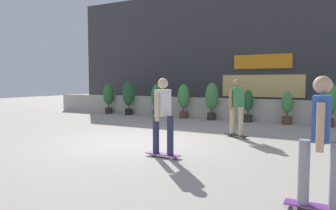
{
  "coord_description": "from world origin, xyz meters",
  "views": [
    {
      "loc": [
        4.62,
        -7.09,
        1.63
      ],
      "look_at": [
        0.0,
        1.5,
        0.9
      ],
      "focal_mm": 33.98,
      "sensor_mm": 36.0,
      "label": 1
    }
  ],
  "objects": [
    {
      "name": "potted_plant_2",
      "position": [
        -2.77,
        5.55,
        0.87
      ],
      "size": [
        0.51,
        0.51,
        1.49
      ],
      "color": "#2D2823",
      "rests_on": "ground"
    },
    {
      "name": "planter_wall",
      "position": [
        0.0,
        6.0,
        0.45
      ],
      "size": [
        18.0,
        0.4,
        0.9
      ],
      "primitive_type": "cube",
      "color": "#B2ADA3",
      "rests_on": "ground"
    },
    {
      "name": "potted_plant_5",
      "position": [
        1.45,
        5.55,
        0.71
      ],
      "size": [
        0.41,
        0.41,
        1.28
      ],
      "color": "#2D2823",
      "rests_on": "ground"
    },
    {
      "name": "potted_plant_7",
      "position": [
        4.35,
        5.55,
        0.95
      ],
      "size": [
        0.57,
        0.57,
        1.61
      ],
      "color": "brown",
      "rests_on": "ground"
    },
    {
      "name": "potted_plant_1",
      "position": [
        -4.36,
        5.55,
        0.95
      ],
      "size": [
        0.57,
        0.57,
        1.62
      ],
      "color": "black",
      "rests_on": "ground"
    },
    {
      "name": "skater_by_wall_right",
      "position": [
        4.45,
        -2.81,
        0.94
      ],
      "size": [
        0.8,
        0.56,
        1.7
      ],
      "color": "#72338C",
      "rests_on": "ground"
    },
    {
      "name": "skater_far_right",
      "position": [
        1.34,
        -1.22,
        0.94
      ],
      "size": [
        0.81,
        0.56,
        1.7
      ],
      "color": "#72338C",
      "rests_on": "ground"
    },
    {
      "name": "potted_plant_6",
      "position": [
        2.93,
        5.55,
        0.69
      ],
      "size": [
        0.4,
        0.4,
        1.26
      ],
      "color": "brown",
      "rests_on": "ground"
    },
    {
      "name": "potted_plant_0",
      "position": [
        -5.59,
        5.55,
        0.88
      ],
      "size": [
        0.52,
        0.52,
        1.51
      ],
      "color": "#2D2823",
      "rests_on": "ground"
    },
    {
      "name": "potted_plant_4",
      "position": [
        -0.08,
        5.55,
        0.92
      ],
      "size": [
        0.55,
        0.55,
        1.57
      ],
      "color": "#2D2823",
      "rests_on": "ground"
    },
    {
      "name": "building_backdrop",
      "position": [
        0.0,
        10.0,
        3.25
      ],
      "size": [
        20.0,
        2.08,
        6.5
      ],
      "color": "#38383D",
      "rests_on": "ground"
    },
    {
      "name": "ground_plane",
      "position": [
        0.0,
        0.0,
        0.0
      ],
      "size": [
        48.0,
        48.0,
        0.0
      ],
      "primitive_type": "plane",
      "color": "#A8A093"
    },
    {
      "name": "skater_far_left",
      "position": [
        2.03,
        1.92,
        0.94
      ],
      "size": [
        0.79,
        0.58,
        1.7
      ],
      "color": "black",
      "rests_on": "ground"
    },
    {
      "name": "potted_plant_3",
      "position": [
        -1.4,
        5.55,
        0.87
      ],
      "size": [
        0.51,
        0.51,
        1.5
      ],
      "color": "brown",
      "rests_on": "ground"
    }
  ]
}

